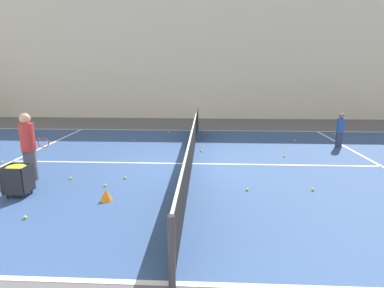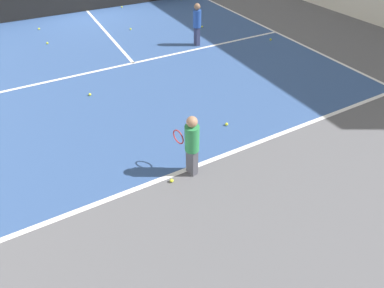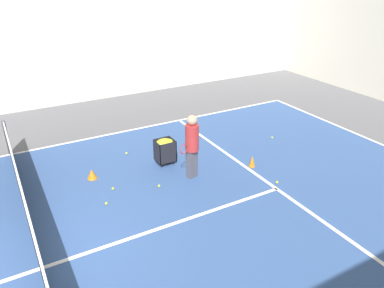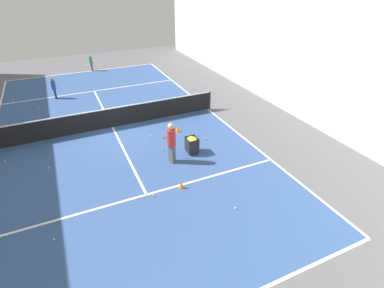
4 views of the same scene
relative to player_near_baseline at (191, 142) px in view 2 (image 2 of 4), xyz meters
The scene contains 19 objects.
ground_plane 10.80m from the player_near_baseline, 86.70° to the left, with size 33.21×33.21×0.00m, color #5B5B60.
court_playing_area 10.80m from the player_near_baseline, 86.70° to the left, with size 11.07×21.33×0.00m.
line_baseline_near 0.95m from the player_near_baseline, ahead, with size 11.07×0.10×0.00m, color white.
line_service_near 4.98m from the player_near_baseline, 82.78° to the left, with size 11.07×0.10×0.00m, color white.
line_centre_service 10.80m from the player_near_baseline, 86.70° to the left, with size 0.10×11.73×0.00m, color white.
player_near_baseline is the anchor object (origin of this frame).
child_midcourt 6.02m from the player_near_baseline, 60.05° to the left, with size 0.27×0.27×1.33m.
training_cone_1 12.78m from the player_near_baseline, 100.19° to the left, with size 0.27×0.27×0.27m, color orange.
tennis_ball_0 0.81m from the player_near_baseline, behind, with size 0.07×0.07×0.07m, color yellow.
tennis_ball_1 12.97m from the player_near_baseline, 96.31° to the left, with size 0.07×0.07×0.07m, color yellow.
tennis_ball_3 7.73m from the player_near_baseline, 58.81° to the left, with size 0.07×0.07×0.07m, color yellow.
tennis_ball_5 12.57m from the player_near_baseline, 93.88° to the left, with size 0.07×0.07×0.07m, color yellow.
tennis_ball_7 7.85m from the player_near_baseline, 100.69° to the left, with size 0.07×0.07×0.07m, color yellow.
tennis_ball_13 1.78m from the player_near_baseline, 33.41° to the left, with size 0.07×0.07×0.07m, color yellow.
tennis_ball_14 7.82m from the player_near_baseline, 78.88° to the left, with size 0.07×0.07×0.07m, color yellow.
tennis_ball_15 7.00m from the player_near_baseline, 38.45° to the left, with size 0.07×0.07×0.07m, color yellow.
tennis_ball_16 3.82m from the player_near_baseline, 105.38° to the left, with size 0.07×0.07×0.07m, color yellow.
tennis_ball_20 10.72m from the player_near_baseline, 78.70° to the left, with size 0.07×0.07×0.07m, color yellow.
tennis_ball_24 9.44m from the player_near_baseline, 99.30° to the left, with size 0.07×0.07×0.07m, color yellow.
Camera 2 is at (-2.47, -14.21, 3.99)m, focal length 28.00 mm.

